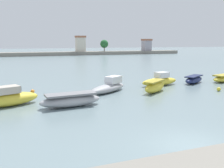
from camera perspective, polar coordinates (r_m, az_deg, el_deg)
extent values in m
plane|color=slate|center=(13.75, 17.32, -13.19)|extent=(400.00, 400.00, 0.00)
ellipsoid|color=yellow|center=(22.35, -22.15, -3.25)|extent=(5.07, 3.20, 1.07)
cube|color=#BCB2A3|center=(22.15, -22.61, -1.21)|extent=(2.12, 1.82, 0.58)
cube|color=black|center=(22.43, -20.45, -0.80)|extent=(0.47, 1.11, 0.40)
ellipsoid|color=#9E9EA3|center=(20.77, -9.33, -3.77)|extent=(5.14, 2.09, 0.95)
cube|color=slate|center=(20.65, -9.37, -2.29)|extent=(4.12, 1.74, 0.15)
ellipsoid|color=#9E9EA3|center=(26.29, -0.90, -0.96)|extent=(5.45, 4.40, 0.84)
cube|color=silver|center=(26.95, 0.32, 1.00)|extent=(2.10, 1.91, 0.74)
cube|color=black|center=(27.68, 1.37, 1.38)|extent=(0.62, 0.86, 0.52)
ellipsoid|color=yellow|center=(26.63, 9.67, -0.69)|extent=(3.96, 3.33, 1.09)
cube|color=#A8952A|center=(26.52, 9.71, 0.64)|extent=(3.19, 2.70, 0.15)
ellipsoid|color=yellow|center=(30.85, 10.73, 0.54)|extent=(5.43, 2.57, 0.95)
cube|color=silver|center=(30.95, 11.20, 2.06)|extent=(1.72, 1.42, 0.65)
cube|color=black|center=(31.47, 12.23, 2.26)|extent=(0.28, 1.03, 0.46)
ellipsoid|color=navy|center=(33.70, 18.03, 0.90)|extent=(4.34, 3.32, 0.85)
cube|color=#161E41|center=(33.64, 18.07, 1.71)|extent=(3.50, 2.70, 0.11)
ellipsoid|color=yellow|center=(36.27, 24.07, 1.09)|extent=(4.58, 2.64, 0.81)
cube|color=#A8952A|center=(36.21, 24.12, 1.85)|extent=(3.68, 2.17, 0.17)
sphere|color=orange|center=(26.94, -17.55, -1.62)|extent=(0.41, 0.41, 0.41)
sphere|color=yellow|center=(29.19, 23.02, -1.09)|extent=(0.42, 0.42, 0.42)
cube|color=gray|center=(99.74, -16.35, 6.55)|extent=(120.54, 6.52, 1.34)
cube|color=beige|center=(101.81, -7.15, 8.84)|extent=(3.49, 3.27, 5.52)
cube|color=#995B42|center=(101.82, -7.18, 10.60)|extent=(3.84, 3.59, 0.70)
cube|color=#99939E|center=(112.86, 7.83, 8.61)|extent=(3.26, 3.68, 4.41)
cube|color=#995B42|center=(112.85, 7.86, 9.90)|extent=(3.59, 4.05, 0.70)
cylinder|color=brown|center=(105.91, -1.76, 7.89)|extent=(0.36, 0.36, 1.66)
sphere|color=#235B2D|center=(105.87, -1.77, 9.06)|extent=(3.35, 3.35, 3.35)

